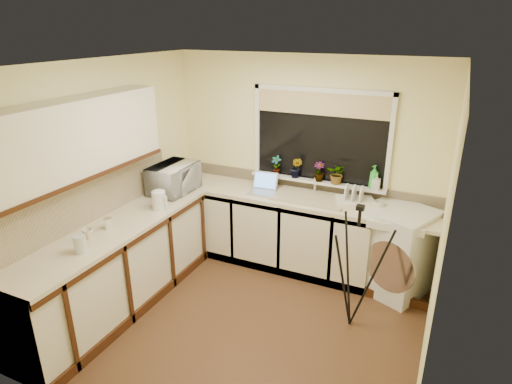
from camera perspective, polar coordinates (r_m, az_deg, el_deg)
The scene contains 34 objects.
floor at distance 4.49m, azimuth -1.03°, elevation -16.55°, with size 3.20×3.20×0.00m, color #533721.
ceiling at distance 3.56m, azimuth -1.30°, elevation 16.41°, with size 3.20×3.20×0.00m, color white.
wall_back at distance 5.17m, azimuth 6.15°, elevation 3.96°, with size 3.20×3.20×0.00m, color #F8EDA5.
wall_front at distance 2.76m, azimuth -15.29°, elevation -13.21°, with size 3.20×3.20×0.00m, color #F8EDA5.
wall_left at distance 4.74m, azimuth -18.84°, elevation 1.29°, with size 3.00×3.00×0.00m, color #F8EDA5.
wall_right at distance 3.53m, azimuth 23.05°, elevation -6.18°, with size 3.00×3.00×0.00m, color #F8EDA5.
base_cabinet_back at distance 5.31m, azimuth 1.42°, elevation -4.69°, with size 2.55×0.60×0.86m, color silver.
base_cabinet_left at distance 4.68m, azimuth -17.45°, elevation -9.58°, with size 0.54×2.40×0.86m, color silver.
worktop_back at distance 5.02m, azimuth 4.87°, elevation -0.73°, with size 3.20×0.60×0.04m, color beige.
worktop_left at distance 4.47m, azimuth -18.08°, elevation -4.61°, with size 0.60×2.40×0.04m, color beige.
upper_cabinet at distance 4.17m, azimuth -22.33°, elevation 6.48°, with size 0.28×1.90×0.70m, color silver.
splashback_left at distance 4.57m, azimuth -21.11°, elevation -1.09°, with size 0.02×2.40×0.45m, color beige.
splashback_back at distance 5.24m, azimuth 6.00°, elevation 1.26°, with size 3.20×0.02×0.14m, color beige.
window_glass at distance 5.01m, azimuth 8.41°, elevation 7.16°, with size 1.50×0.02×1.00m, color black.
window_blind at distance 4.91m, azimuth 8.56°, elevation 11.34°, with size 1.50×0.02×0.25m, color tan.
windowsill at distance 5.11m, azimuth 7.93°, elevation 1.41°, with size 1.60×0.14×0.03m, color white.
sink at distance 4.94m, azimuth 7.06°, elevation -0.73°, with size 0.82×0.46×0.03m, color tan.
faucet at distance 5.07m, azimuth 7.75°, elevation 1.08°, with size 0.03×0.03×0.24m, color silver.
washing_machine at distance 4.95m, azimuth 17.76°, elevation -7.27°, with size 0.67×0.64×0.94m, color silver.
laptop at distance 5.11m, azimuth 0.95°, elevation 0.68°, with size 0.32×0.32×0.21m.
kettle at distance 4.72m, azimuth -12.60°, elevation -1.09°, with size 0.15×0.15×0.19m, color white.
dish_rack at distance 4.86m, azimuth 12.86°, elevation -1.31°, with size 0.40×0.30×0.06m, color silver.
tripod at distance 4.20m, azimuth 12.81°, elevation -9.67°, with size 0.63×0.63×1.26m, color black, non-canonical shape.
glass_jug at distance 4.06m, azimuth -22.08°, elevation -6.34°, with size 0.11×0.11×0.16m, color silver.
steel_jar at distance 4.43m, azimuth -18.80°, elevation -3.91°, with size 0.08×0.08×0.11m, color white.
microwave at distance 5.16m, azimuth -10.72°, elevation 1.79°, with size 0.59×0.40×0.33m, color silver.
plant_a at distance 5.20m, azimuth 2.68°, elevation 3.51°, with size 0.12×0.08×0.24m, color #999999.
plant_b at distance 5.11m, azimuth 5.29°, elevation 3.19°, with size 0.14×0.11×0.25m, color #999999.
plant_c at distance 5.04m, azimuth 8.23°, elevation 2.66°, with size 0.13×0.13×0.23m, color #999999.
plant_d at distance 4.98m, azimuth 10.62°, elevation 2.36°, with size 0.22×0.19×0.24m, color #999999.
soap_bottle_green at distance 4.92m, azimuth 15.20°, elevation 1.90°, with size 0.10×0.10×0.26m, color green.
soap_bottle_clear at distance 4.91m, azimuth 15.46°, elevation 1.32°, with size 0.08×0.08×0.18m, color #999999.
cup_back at distance 4.79m, azimuth 15.79°, elevation -1.69°, with size 0.12×0.12×0.09m, color beige.
cup_left at distance 4.29m, azimuth -21.20°, elevation -5.14°, with size 0.10×0.10×0.10m, color beige.
Camera 1 is at (1.56, -3.19, 2.75)m, focal length 30.52 mm.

